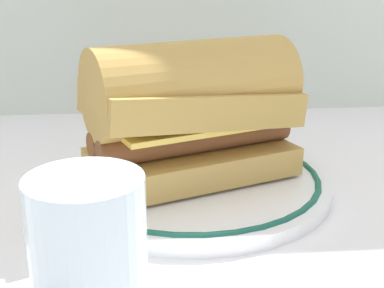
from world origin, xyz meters
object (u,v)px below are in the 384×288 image
at_px(plate, 192,181).
at_px(drinking_glass, 90,273).
at_px(sausage_sandwich, 192,109).
at_px(butter_knife, 258,136).

xyz_separation_m(plate, drinking_glass, (-0.08, -0.21, 0.04)).
distance_m(plate, drinking_glass, 0.23).
xyz_separation_m(sausage_sandwich, drinking_glass, (-0.08, -0.21, -0.04)).
bearing_deg(plate, butter_knife, 57.05).
relative_size(plate, butter_knife, 1.65).
bearing_deg(plate, sausage_sandwich, -126.87).
distance_m(sausage_sandwich, butter_knife, 0.19).
bearing_deg(butter_knife, sausage_sandwich, -122.95).
bearing_deg(butter_knife, plate, -122.95).
relative_size(sausage_sandwich, drinking_glass, 2.08).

